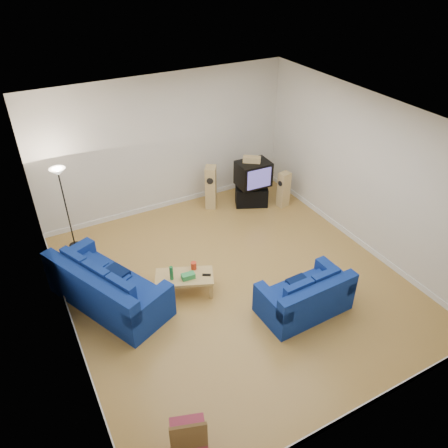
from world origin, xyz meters
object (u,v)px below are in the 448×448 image
coffee_table (184,278)px  tv_stand (251,196)px  sofa_three_seat (106,290)px  television (253,174)px  sofa_loveseat (306,298)px

coffee_table → tv_stand: bearing=38.0°
sofa_three_seat → television: size_ratio=3.17×
coffee_table → tv_stand: tv_stand is taller
tv_stand → television: bearing=-64.6°
coffee_table → sofa_loveseat: bearing=-41.3°
sofa_three_seat → coffee_table: size_ratio=2.12×
sofa_three_seat → television: television is taller
sofa_three_seat → coffee_table: (1.36, -0.36, 0.00)m
sofa_three_seat → coffee_table: bearing=50.6°
sofa_loveseat → television: 3.76m
sofa_loveseat → coffee_table: 2.22m
tv_stand → television: size_ratio=0.98×
sofa_loveseat → sofa_three_seat: bearing=147.1°
sofa_loveseat → coffee_table: size_ratio=1.36×
television → tv_stand: bearing=92.9°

